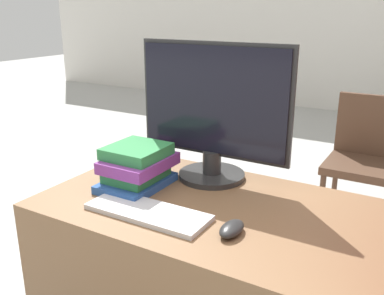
# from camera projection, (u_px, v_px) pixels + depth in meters

# --- Properties ---
(monitor) EXTENTS (0.60, 0.25, 0.51)m
(monitor) POSITION_uv_depth(u_px,v_px,m) (213.00, 112.00, 1.56)
(monitor) COLOR #282828
(monitor) RESTS_ON desk
(keyboard) EXTENTS (0.40, 0.15, 0.02)m
(keyboard) POSITION_uv_depth(u_px,v_px,m) (148.00, 212.00, 1.34)
(keyboard) COLOR silver
(keyboard) RESTS_ON desk
(mouse) EXTENTS (0.06, 0.11, 0.03)m
(mouse) POSITION_uv_depth(u_px,v_px,m) (232.00, 229.00, 1.22)
(mouse) COLOR #262626
(mouse) RESTS_ON desk
(book_stack) EXTENTS (0.20, 0.27, 0.15)m
(book_stack) POSITION_uv_depth(u_px,v_px,m) (137.00, 167.00, 1.54)
(book_stack) COLOR #285199
(book_stack) RESTS_ON desk
(far_chair) EXTENTS (0.44, 0.44, 0.86)m
(far_chair) POSITION_uv_depth(u_px,v_px,m) (365.00, 155.00, 2.75)
(far_chair) COLOR #4C3323
(far_chair) RESTS_ON ground_plane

